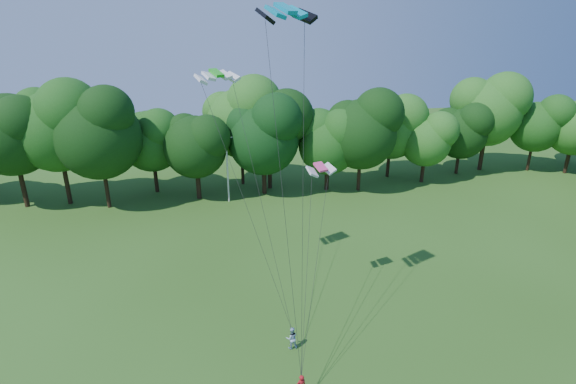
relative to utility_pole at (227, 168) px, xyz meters
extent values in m
cylinder|color=silver|center=(0.00, 0.00, -0.12)|extent=(0.19, 0.19, 7.60)
cube|color=silver|center=(0.00, 0.00, 3.48)|extent=(1.45, 0.60, 0.08)
imported|color=#98B6D3|center=(2.44, -25.15, -3.16)|extent=(0.75, 0.59, 1.53)
cube|color=#058DAA|center=(2.52, -22.72, 16.11)|extent=(3.46, 2.59, 0.64)
cube|color=green|center=(-1.07, -16.40, 12.18)|extent=(3.18, 2.36, 0.49)
cube|color=#E94082|center=(5.52, -19.46, 6.15)|extent=(2.21, 1.54, 0.48)
cylinder|color=#311F13|center=(4.32, 1.77, -1.69)|extent=(0.46, 0.46, 4.46)
ellipsoid|color=black|center=(4.32, 1.77, 4.19)|extent=(8.92, 8.92, 9.74)
cylinder|color=black|center=(34.81, 5.40, -1.84)|extent=(0.47, 0.47, 4.15)
ellipsoid|color=#2C681F|center=(34.81, 5.40, 3.63)|extent=(8.31, 8.31, 9.06)
camera|label=1|loc=(-1.94, -47.66, 15.72)|focal=28.00mm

